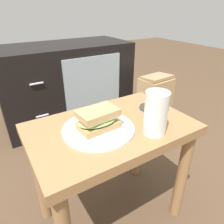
{
  "coord_description": "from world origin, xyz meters",
  "views": [
    {
      "loc": [
        -0.32,
        -0.52,
        0.83
      ],
      "look_at": [
        0.0,
        0.0,
        0.51
      ],
      "focal_mm": 33.03,
      "sensor_mm": 36.0,
      "label": 1
    }
  ],
  "objects_px": {
    "plate": "(98,129)",
    "coaster": "(151,108)",
    "paper_bag": "(155,100)",
    "beer_glass": "(156,114)",
    "sandwich_front": "(98,119)",
    "tv_cabinet": "(67,83)"
  },
  "relations": [
    {
      "from": "plate",
      "to": "coaster",
      "type": "distance_m",
      "value": 0.26
    },
    {
      "from": "sandwich_front",
      "to": "paper_bag",
      "type": "height_order",
      "value": "sandwich_front"
    },
    {
      "from": "beer_glass",
      "to": "tv_cabinet",
      "type": "bearing_deg",
      "value": 85.26
    },
    {
      "from": "plate",
      "to": "sandwich_front",
      "type": "xyz_separation_m",
      "value": [
        0.0,
        -0.0,
        0.04
      ]
    },
    {
      "from": "tv_cabinet",
      "to": "coaster",
      "type": "distance_m",
      "value": 0.94
    },
    {
      "from": "sandwich_front",
      "to": "coaster",
      "type": "height_order",
      "value": "sandwich_front"
    },
    {
      "from": "sandwich_front",
      "to": "coaster",
      "type": "relative_size",
      "value": 1.45
    },
    {
      "from": "sandwich_front",
      "to": "coaster",
      "type": "bearing_deg",
      "value": 6.84
    },
    {
      "from": "beer_glass",
      "to": "coaster",
      "type": "xyz_separation_m",
      "value": [
        0.11,
        0.14,
        -0.07
      ]
    },
    {
      "from": "coaster",
      "to": "paper_bag",
      "type": "xyz_separation_m",
      "value": [
        0.5,
        0.5,
        -0.28
      ]
    },
    {
      "from": "plate",
      "to": "coaster",
      "type": "relative_size",
      "value": 2.45
    },
    {
      "from": "coaster",
      "to": "sandwich_front",
      "type": "bearing_deg",
      "value": -173.16
    },
    {
      "from": "sandwich_front",
      "to": "beer_glass",
      "type": "distance_m",
      "value": 0.18
    },
    {
      "from": "beer_glass",
      "to": "paper_bag",
      "type": "xyz_separation_m",
      "value": [
        0.61,
        0.63,
        -0.34
      ]
    },
    {
      "from": "plate",
      "to": "beer_glass",
      "type": "distance_m",
      "value": 0.19
    },
    {
      "from": "plate",
      "to": "beer_glass",
      "type": "bearing_deg",
      "value": -35.72
    },
    {
      "from": "plate",
      "to": "paper_bag",
      "type": "bearing_deg",
      "value": 34.66
    },
    {
      "from": "beer_glass",
      "to": "paper_bag",
      "type": "relative_size",
      "value": 0.37
    },
    {
      "from": "coaster",
      "to": "paper_bag",
      "type": "bearing_deg",
      "value": 44.58
    },
    {
      "from": "paper_bag",
      "to": "beer_glass",
      "type": "bearing_deg",
      "value": -134.18
    },
    {
      "from": "sandwich_front",
      "to": "paper_bag",
      "type": "relative_size",
      "value": 0.37
    },
    {
      "from": "tv_cabinet",
      "to": "beer_glass",
      "type": "xyz_separation_m",
      "value": [
        -0.09,
        -1.06,
        0.24
      ]
    }
  ]
}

